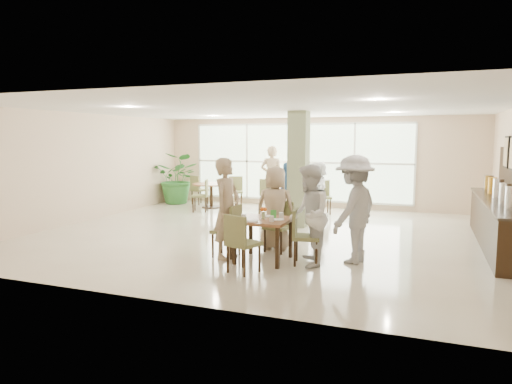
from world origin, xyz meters
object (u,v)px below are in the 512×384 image
(adult_standing, at_px, (272,177))
(adult_b, at_px, (319,189))
(round_table_right, at_px, (293,194))
(adult_a, at_px, (286,191))
(teen_far, at_px, (275,208))
(teen_standing, at_px, (354,209))
(main_table, at_px, (263,224))
(round_table_left, at_px, (211,189))
(teen_right, at_px, (309,215))
(teen_left, at_px, (227,208))
(buffet_counter, at_px, (499,219))
(potted_plant, at_px, (178,178))

(adult_standing, bearing_deg, adult_b, 142.26)
(round_table_right, xyz_separation_m, adult_a, (0.07, -0.88, 0.17))
(round_table_right, distance_m, adult_a, 0.90)
(teen_far, height_order, teen_standing, teen_standing)
(main_table, bearing_deg, adult_b, 92.08)
(round_table_left, distance_m, teen_right, 7.00)
(main_table, relative_size, adult_a, 0.61)
(main_table, distance_m, teen_standing, 1.59)
(teen_left, height_order, teen_right, teen_left)
(teen_standing, distance_m, adult_b, 4.95)
(round_table_right, bearing_deg, buffet_counter, -26.04)
(round_table_right, height_order, teen_far, teen_far)
(round_table_left, height_order, teen_left, teen_left)
(teen_far, xyz_separation_m, adult_a, (-0.78, 3.31, -0.05))
(potted_plant, distance_m, adult_standing, 3.21)
(teen_standing, bearing_deg, buffet_counter, 148.84)
(adult_b, bearing_deg, round_table_left, -108.84)
(teen_left, xyz_separation_m, teen_standing, (2.18, 0.49, 0.03))
(teen_left, relative_size, adult_b, 1.20)
(round_table_left, xyz_separation_m, teen_left, (2.97, -5.39, 0.32))
(main_table, distance_m, teen_left, 0.73)
(round_table_left, xyz_separation_m, buffet_counter, (7.67, -2.73, -0.03))
(main_table, xyz_separation_m, teen_standing, (1.49, 0.47, 0.28))
(main_table, xyz_separation_m, buffet_counter, (4.01, 2.63, -0.10))
(adult_b, distance_m, adult_standing, 1.93)
(adult_b, height_order, adult_standing, adult_standing)
(round_table_right, bearing_deg, adult_a, -85.57)
(round_table_left, height_order, potted_plant, potted_plant)
(teen_far, bearing_deg, adult_a, -78.64)
(main_table, xyz_separation_m, potted_plant, (-5.08, 5.78, 0.19))
(round_table_right, relative_size, adult_a, 0.77)
(teen_far, bearing_deg, round_table_left, -53.42)
(round_table_left, height_order, adult_a, adult_a)
(teen_far, xyz_separation_m, adult_b, (-0.12, 4.26, -0.06))
(teen_right, height_order, adult_a, teen_right)
(potted_plant, bearing_deg, round_table_left, -16.50)
(buffet_counter, xyz_separation_m, potted_plant, (-9.09, 3.15, 0.29))
(teen_right, distance_m, adult_a, 4.50)
(round_table_left, xyz_separation_m, adult_b, (3.47, -0.24, 0.17))
(potted_plant, relative_size, adult_a, 1.11)
(main_table, height_order, adult_a, adult_a)
(round_table_right, bearing_deg, teen_left, -87.36)
(teen_standing, bearing_deg, adult_standing, -130.51)
(teen_standing, bearing_deg, round_table_right, -134.06)
(main_table, relative_size, adult_b, 0.61)
(potted_plant, height_order, adult_standing, adult_standing)
(main_table, xyz_separation_m, round_table_left, (-3.66, 5.36, -0.07))
(potted_plant, relative_size, adult_standing, 0.87)
(potted_plant, xyz_separation_m, adult_b, (4.89, -0.67, -0.09))
(adult_b, bearing_deg, buffet_counter, 44.56)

